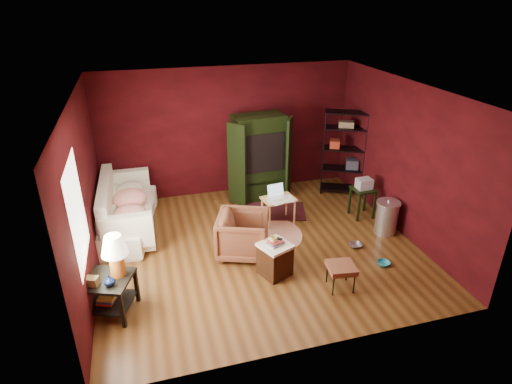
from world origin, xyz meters
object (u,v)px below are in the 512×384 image
(sofa, at_px, (126,211))
(hamper, at_px, (275,259))
(laptop_desk, at_px, (278,201))
(wire_shelving, at_px, (344,149))
(side_table, at_px, (112,268))
(armchair, at_px, (243,233))
(tv_armoire, at_px, (259,156))

(sofa, height_order, hamper, sofa)
(hamper, bearing_deg, laptop_desk, 69.94)
(wire_shelving, bearing_deg, side_table, -125.54)
(armchair, height_order, laptop_desk, armchair)
(side_table, bearing_deg, armchair, 23.71)
(sofa, xyz_separation_m, laptop_desk, (2.87, -0.47, 0.05))
(hamper, xyz_separation_m, laptop_desk, (0.59, 1.61, 0.18))
(sofa, xyz_separation_m, armchair, (1.93, -1.38, -0.00))
(side_table, distance_m, hamper, 2.49)
(sofa, relative_size, hamper, 3.41)
(hamper, bearing_deg, sofa, 137.67)
(armchair, relative_size, wire_shelving, 0.45)
(side_table, relative_size, laptop_desk, 1.59)
(armchair, height_order, hamper, armchair)
(sofa, distance_m, wire_shelving, 4.77)
(side_table, height_order, laptop_desk, side_table)
(side_table, distance_m, wire_shelving, 5.62)
(armchair, bearing_deg, laptop_desk, -25.16)
(tv_armoire, bearing_deg, armchair, -118.10)
(sofa, xyz_separation_m, side_table, (-0.16, -2.29, 0.30))
(sofa, height_order, side_table, side_table)
(sofa, relative_size, laptop_desk, 2.86)
(armchair, relative_size, tv_armoire, 0.46)
(tv_armoire, relative_size, wire_shelving, 0.99)
(armchair, distance_m, hamper, 0.80)
(sofa, distance_m, tv_armoire, 2.98)
(side_table, distance_m, laptop_desk, 3.55)
(armchair, bearing_deg, hamper, -132.38)
(armchair, xyz_separation_m, wire_shelving, (2.78, 1.87, 0.60))
(laptop_desk, bearing_deg, hamper, -117.75)
(sofa, bearing_deg, armchair, -115.20)
(tv_armoire, bearing_deg, laptop_desk, -93.23)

